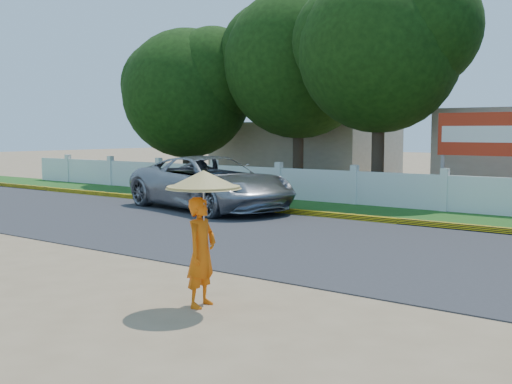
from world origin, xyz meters
The scene contains 9 objects.
ground centered at (0.00, 0.00, 0.00)m, with size 120.00×120.00×0.00m, color #9E8460.
road centered at (0.00, 4.50, 0.01)m, with size 60.00×7.00×0.02m, color #38383A.
grass_verge centered at (0.00, 9.75, 0.01)m, with size 60.00×3.50×0.03m, color #2D601E.
curb centered at (0.00, 8.05, 0.08)m, with size 40.00×0.18×0.16m, color yellow.
fence centered at (0.00, 11.20, 0.55)m, with size 40.00×0.10×1.10m, color silver.
building_far centered at (-10.00, 19.00, 1.40)m, with size 8.00×5.00×2.80m, color #B7AD99.
vehicle centered at (-5.87, 7.43, 0.82)m, with size 2.71×5.88×1.63m, color #96989D.
monk_with_parasol centered at (1.19, -0.76, 1.22)m, with size 1.03×1.03×1.88m.
billboard centered at (0.59, 12.30, 2.14)m, with size 2.50×0.13×2.95m.
Camera 1 is at (6.99, -7.17, 2.41)m, focal length 45.00 mm.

